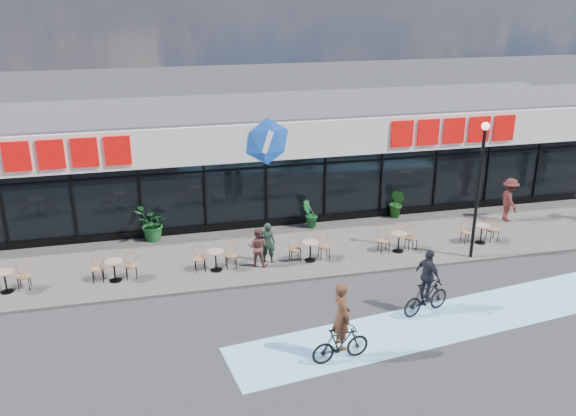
{
  "coord_description": "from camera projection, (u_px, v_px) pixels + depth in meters",
  "views": [
    {
      "loc": [
        -4.62,
        -16.08,
        9.68
      ],
      "look_at": [
        0.07,
        3.5,
        2.17
      ],
      "focal_mm": 38.0,
      "sensor_mm": 36.0,
      "label": 1
    }
  ],
  "objects": [
    {
      "name": "bistro_set_5",
      "position": [
        398.0,
        239.0,
        22.94
      ],
      "size": [
        1.54,
        0.62,
        0.9
      ],
      "color": "tan",
      "rests_on": "sidewalk"
    },
    {
      "name": "potted_plant_mid",
      "position": [
        310.0,
        214.0,
        25.05
      ],
      "size": [
        0.75,
        0.67,
        1.17
      ],
      "primitive_type": "imported",
      "rotation": [
        0.0,
        0.0,
        3.4
      ],
      "color": "#14481F",
      "rests_on": "sidewalk"
    },
    {
      "name": "bistro_set_6",
      "position": [
        480.0,
        231.0,
        23.7
      ],
      "size": [
        1.54,
        0.62,
        0.9
      ],
      "color": "tan",
      "rests_on": "sidewalk"
    },
    {
      "name": "patron_left",
      "position": [
        268.0,
        243.0,
        21.89
      ],
      "size": [
        0.64,
        0.52,
        1.53
      ],
      "primitive_type": "imported",
      "rotation": [
        0.0,
        0.0,
        2.82
      ],
      "color": "black",
      "rests_on": "sidewalk"
    },
    {
      "name": "cyclist_c",
      "position": [
        341.0,
        332.0,
        16.28
      ],
      "size": [
        1.73,
        0.75,
        2.34
      ],
      "color": "black",
      "rests_on": "ground"
    },
    {
      "name": "lamp_post",
      "position": [
        479.0,
        179.0,
        21.52
      ],
      "size": [
        0.28,
        0.28,
        5.06
      ],
      "color": "black",
      "rests_on": "sidewalk"
    },
    {
      "name": "building",
      "position": [
        253.0,
        156.0,
        27.27
      ],
      "size": [
        30.6,
        6.57,
        4.75
      ],
      "color": "black",
      "rests_on": "ground"
    },
    {
      "name": "sidewalk",
      "position": [
        280.0,
        252.0,
        23.12
      ],
      "size": [
        44.0,
        5.0,
        0.1
      ],
      "primitive_type": "cube",
      "color": "#625C57",
      "rests_on": "ground"
    },
    {
      "name": "bistro_set_3",
      "position": [
        215.0,
        257.0,
        21.44
      ],
      "size": [
        1.54,
        0.62,
        0.9
      ],
      "color": "tan",
      "rests_on": "sidewalk"
    },
    {
      "name": "bistro_set_1",
      "position": [
        6.0,
        278.0,
        19.93
      ],
      "size": [
        1.54,
        0.62,
        0.9
      ],
      "color": "tan",
      "rests_on": "sidewalk"
    },
    {
      "name": "potted_plant_left",
      "position": [
        152.0,
        224.0,
        23.76
      ],
      "size": [
        1.52,
        1.59,
        1.37
      ],
      "primitive_type": "imported",
      "rotation": [
        0.0,
        0.0,
        4.22
      ],
      "color": "#17501F",
      "rests_on": "sidewalk"
    },
    {
      "name": "bistro_set_4",
      "position": [
        310.0,
        248.0,
        22.19
      ],
      "size": [
        1.54,
        0.62,
        0.9
      ],
      "color": "tan",
      "rests_on": "sidewalk"
    },
    {
      "name": "bistro_set_2",
      "position": [
        114.0,
        267.0,
        20.69
      ],
      "size": [
        1.54,
        0.62,
        0.9
      ],
      "color": "tan",
      "rests_on": "sidewalk"
    },
    {
      "name": "ground",
      "position": [
        312.0,
        311.0,
        19.04
      ],
      "size": [
        120.0,
        120.0,
        0.0
      ],
      "primitive_type": "plane",
      "color": "#28282B",
      "rests_on": "ground"
    },
    {
      "name": "pedestrian_b",
      "position": [
        509.0,
        200.0,
        25.67
      ],
      "size": [
        0.88,
        1.3,
        1.87
      ],
      "primitive_type": "imported",
      "rotation": [
        0.0,
        0.0,
        1.41
      ],
      "color": "#401A16",
      "rests_on": "sidewalk"
    },
    {
      "name": "patron_right",
      "position": [
        258.0,
        247.0,
        21.63
      ],
      "size": [
        0.87,
        0.79,
        1.45
      ],
      "primitive_type": "imported",
      "rotation": [
        0.0,
        0.0,
        2.72
      ],
      "color": "brown",
      "rests_on": "sidewalk"
    },
    {
      "name": "potted_plant_right",
      "position": [
        397.0,
        203.0,
        26.1
      ],
      "size": [
        0.81,
        0.88,
        1.28
      ],
      "primitive_type": "imported",
      "rotation": [
        0.0,
        0.0,
        5.14
      ],
      "color": "#184B15",
      "rests_on": "sidewalk"
    },
    {
      "name": "cyclist_a",
      "position": [
        427.0,
        288.0,
        18.65
      ],
      "size": [
        1.83,
        1.06,
        2.13
      ],
      "color": "black",
      "rests_on": "ground"
    },
    {
      "name": "bike_lane",
      "position": [
        451.0,
        320.0,
        18.54
      ],
      "size": [
        14.17,
        4.13,
        0.01
      ],
      "primitive_type": "cube",
      "rotation": [
        0.0,
        0.0,
        0.14
      ],
      "color": "#7FC8F1",
      "rests_on": "ground"
    }
  ]
}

